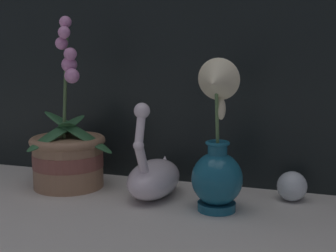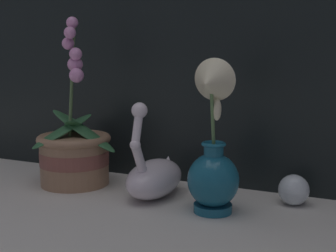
{
  "view_description": "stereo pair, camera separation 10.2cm",
  "coord_description": "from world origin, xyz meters",
  "px_view_note": "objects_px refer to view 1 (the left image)",
  "views": [
    {
      "loc": [
        0.33,
        -0.82,
        0.33
      ],
      "look_at": [
        0.01,
        0.14,
        0.16
      ],
      "focal_mm": 50.0,
      "sensor_mm": 36.0,
      "label": 1
    },
    {
      "loc": [
        0.43,
        -0.78,
        0.33
      ],
      "look_at": [
        0.01,
        0.14,
        0.16
      ],
      "focal_mm": 50.0,
      "sensor_mm": 36.0,
      "label": 2
    }
  ],
  "objects_px": {
    "glass_sphere": "(292,186)",
    "orchid_potted_plant": "(68,154)",
    "swan_figurine": "(154,176)",
    "blue_vase": "(217,158)"
  },
  "relations": [
    {
      "from": "orchid_potted_plant",
      "to": "swan_figurine",
      "type": "xyz_separation_m",
      "value": [
        0.22,
        -0.01,
        -0.03
      ]
    },
    {
      "from": "swan_figurine",
      "to": "orchid_potted_plant",
      "type": "bearing_deg",
      "value": 177.8
    },
    {
      "from": "orchid_potted_plant",
      "to": "blue_vase",
      "type": "distance_m",
      "value": 0.38
    },
    {
      "from": "swan_figurine",
      "to": "glass_sphere",
      "type": "xyz_separation_m",
      "value": [
        0.3,
        0.07,
        -0.02
      ]
    },
    {
      "from": "glass_sphere",
      "to": "orchid_potted_plant",
      "type": "bearing_deg",
      "value": -173.12
    },
    {
      "from": "orchid_potted_plant",
      "to": "glass_sphere",
      "type": "xyz_separation_m",
      "value": [
        0.52,
        0.06,
        -0.05
      ]
    },
    {
      "from": "glass_sphere",
      "to": "swan_figurine",
      "type": "bearing_deg",
      "value": -166.46
    },
    {
      "from": "blue_vase",
      "to": "swan_figurine",
      "type": "bearing_deg",
      "value": 162.2
    },
    {
      "from": "blue_vase",
      "to": "glass_sphere",
      "type": "relative_size",
      "value": 4.74
    },
    {
      "from": "orchid_potted_plant",
      "to": "blue_vase",
      "type": "height_order",
      "value": "orchid_potted_plant"
    }
  ]
}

